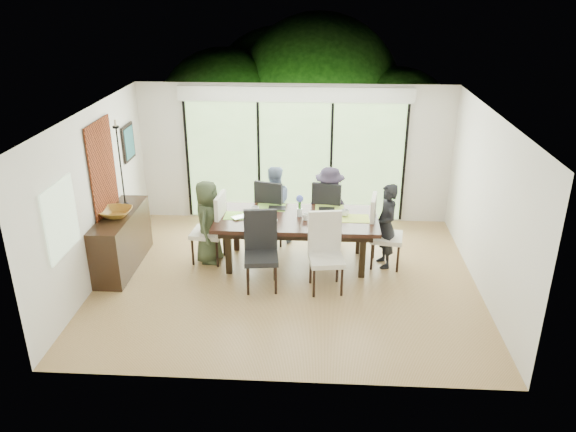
# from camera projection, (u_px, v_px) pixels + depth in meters

# --- Properties ---
(floor) EXTENTS (6.00, 5.00, 0.01)m
(floor) POSITION_uv_depth(u_px,v_px,m) (287.00, 279.00, 9.06)
(floor) COLOR olive
(floor) RESTS_ON ground
(ceiling) EXTENTS (6.00, 5.00, 0.01)m
(ceiling) POSITION_uv_depth(u_px,v_px,m) (287.00, 113.00, 8.00)
(ceiling) COLOR white
(ceiling) RESTS_ON wall_back
(wall_back) EXTENTS (6.00, 0.02, 2.70)m
(wall_back) POSITION_uv_depth(u_px,v_px,m) (295.00, 154.00, 10.83)
(wall_back) COLOR silver
(wall_back) RESTS_ON floor
(wall_front) EXTENTS (6.00, 0.02, 2.70)m
(wall_front) POSITION_uv_depth(u_px,v_px,m) (273.00, 284.00, 6.22)
(wall_front) COLOR white
(wall_front) RESTS_ON floor
(wall_left) EXTENTS (0.02, 5.00, 2.70)m
(wall_left) POSITION_uv_depth(u_px,v_px,m) (93.00, 197.00, 8.69)
(wall_left) COLOR silver
(wall_left) RESTS_ON floor
(wall_right) EXTENTS (0.02, 5.00, 2.70)m
(wall_right) POSITION_uv_depth(u_px,v_px,m) (488.00, 206.00, 8.36)
(wall_right) COLOR silver
(wall_right) RESTS_ON floor
(glass_doors) EXTENTS (4.20, 0.02, 2.30)m
(glass_doors) POSITION_uv_depth(u_px,v_px,m) (295.00, 162.00, 10.86)
(glass_doors) COLOR #598C3F
(glass_doors) RESTS_ON wall_back
(blinds_header) EXTENTS (4.40, 0.06, 0.28)m
(blinds_header) POSITION_uv_depth(u_px,v_px,m) (295.00, 95.00, 10.34)
(blinds_header) COLOR white
(blinds_header) RESTS_ON wall_back
(mullion_a) EXTENTS (0.05, 0.04, 2.30)m
(mullion_a) POSITION_uv_depth(u_px,v_px,m) (188.00, 160.00, 10.96)
(mullion_a) COLOR black
(mullion_a) RESTS_ON wall_back
(mullion_b) EXTENTS (0.05, 0.04, 2.30)m
(mullion_b) POSITION_uv_depth(u_px,v_px,m) (259.00, 161.00, 10.88)
(mullion_b) COLOR black
(mullion_b) RESTS_ON wall_back
(mullion_c) EXTENTS (0.05, 0.04, 2.30)m
(mullion_c) POSITION_uv_depth(u_px,v_px,m) (331.00, 163.00, 10.81)
(mullion_c) COLOR black
(mullion_c) RESTS_ON wall_back
(mullion_d) EXTENTS (0.05, 0.04, 2.30)m
(mullion_d) POSITION_uv_depth(u_px,v_px,m) (404.00, 164.00, 10.73)
(mullion_d) COLOR black
(mullion_d) RESTS_ON wall_back
(side_window) EXTENTS (0.02, 0.90, 1.00)m
(side_window) POSITION_uv_depth(u_px,v_px,m) (61.00, 219.00, 7.53)
(side_window) COLOR #8CAD7F
(side_window) RESTS_ON wall_left
(deck) EXTENTS (6.00, 1.80, 0.10)m
(deck) POSITION_uv_depth(u_px,v_px,m) (297.00, 204.00, 12.20)
(deck) COLOR brown
(deck) RESTS_ON ground
(rail_top) EXTENTS (6.00, 0.08, 0.06)m
(rail_top) POSITION_uv_depth(u_px,v_px,m) (298.00, 166.00, 12.70)
(rail_top) COLOR brown
(rail_top) RESTS_ON deck
(foliage_left) EXTENTS (3.20, 3.20, 3.20)m
(foliage_left) POSITION_uv_depth(u_px,v_px,m) (225.00, 116.00, 13.37)
(foliage_left) COLOR #14380F
(foliage_left) RESTS_ON ground
(foliage_mid) EXTENTS (4.00, 4.00, 4.00)m
(foliage_mid) POSITION_uv_depth(u_px,v_px,m) (318.00, 97.00, 13.66)
(foliage_mid) COLOR #14380F
(foliage_mid) RESTS_ON ground
(foliage_right) EXTENTS (2.80, 2.80, 2.80)m
(foliage_right) POSITION_uv_depth(u_px,v_px,m) (395.00, 128.00, 13.04)
(foliage_right) COLOR #14380F
(foliage_right) RESTS_ON ground
(foliage_far) EXTENTS (3.60, 3.60, 3.60)m
(foliage_far) POSITION_uv_depth(u_px,v_px,m) (279.00, 99.00, 14.43)
(foliage_far) COLOR #14380F
(foliage_far) RESTS_ON ground
(table_top) EXTENTS (2.68, 1.23, 0.07)m
(table_top) POSITION_uv_depth(u_px,v_px,m) (296.00, 219.00, 9.27)
(table_top) COLOR black
(table_top) RESTS_ON floor
(table_apron) EXTENTS (2.46, 1.01, 0.11)m
(table_apron) POSITION_uv_depth(u_px,v_px,m) (296.00, 225.00, 9.31)
(table_apron) COLOR black
(table_apron) RESTS_ON floor
(table_leg_fl) EXTENTS (0.10, 0.10, 0.77)m
(table_leg_fl) POSITION_uv_depth(u_px,v_px,m) (229.00, 252.00, 9.10)
(table_leg_fl) COLOR black
(table_leg_fl) RESTS_ON floor
(table_leg_fr) EXTENTS (0.10, 0.10, 0.77)m
(table_leg_fr) POSITION_uv_depth(u_px,v_px,m) (362.00, 255.00, 8.98)
(table_leg_fr) COLOR black
(table_leg_fr) RESTS_ON floor
(table_leg_bl) EXTENTS (0.10, 0.10, 0.77)m
(table_leg_bl) POSITION_uv_depth(u_px,v_px,m) (236.00, 230.00, 9.89)
(table_leg_bl) COLOR black
(table_leg_bl) RESTS_ON floor
(table_leg_br) EXTENTS (0.10, 0.10, 0.77)m
(table_leg_br) POSITION_uv_depth(u_px,v_px,m) (359.00, 233.00, 9.77)
(table_leg_br) COLOR black
(table_leg_br) RESTS_ON floor
(chair_left_end) EXTENTS (0.56, 0.56, 1.23)m
(chair_left_end) POSITION_uv_depth(u_px,v_px,m) (207.00, 227.00, 9.43)
(chair_left_end) COLOR white
(chair_left_end) RESTS_ON floor
(chair_right_end) EXTENTS (0.59, 0.59, 1.23)m
(chair_right_end) POSITION_uv_depth(u_px,v_px,m) (387.00, 232.00, 9.26)
(chair_right_end) COLOR silver
(chair_right_end) RESTS_ON floor
(chair_far_left) EXTENTS (0.64, 0.64, 1.23)m
(chair_far_left) POSITION_uv_depth(u_px,v_px,m) (274.00, 210.00, 10.15)
(chair_far_left) COLOR black
(chair_far_left) RESTS_ON floor
(chair_far_right) EXTENTS (0.62, 0.62, 1.23)m
(chair_far_right) POSITION_uv_depth(u_px,v_px,m) (329.00, 211.00, 10.10)
(chair_far_right) COLOR black
(chair_far_right) RESTS_ON floor
(chair_near_left) EXTENTS (0.57, 0.57, 1.23)m
(chair_near_left) POSITION_uv_depth(u_px,v_px,m) (261.00, 252.00, 8.57)
(chair_near_left) COLOR black
(chair_near_left) RESTS_ON floor
(chair_near_right) EXTENTS (0.58, 0.58, 1.23)m
(chair_near_right) POSITION_uv_depth(u_px,v_px,m) (327.00, 254.00, 8.52)
(chair_near_right) COLOR silver
(chair_near_right) RESTS_ON floor
(person_left_end) EXTENTS (0.49, 0.71, 1.44)m
(person_left_end) POSITION_uv_depth(u_px,v_px,m) (208.00, 222.00, 9.39)
(person_left_end) COLOR #3C4830
(person_left_end) RESTS_ON floor
(person_right_end) EXTENTS (0.56, 0.75, 1.44)m
(person_right_end) POSITION_uv_depth(u_px,v_px,m) (386.00, 226.00, 9.22)
(person_right_end) COLOR black
(person_right_end) RESTS_ON floor
(person_far_left) EXTENTS (0.75, 0.56, 1.44)m
(person_far_left) POSITION_uv_depth(u_px,v_px,m) (274.00, 205.00, 10.09)
(person_far_left) COLOR #7C8FB3
(person_far_left) RESTS_ON floor
(person_far_right) EXTENTS (0.76, 0.58, 1.44)m
(person_far_right) POSITION_uv_depth(u_px,v_px,m) (329.00, 206.00, 10.04)
(person_far_right) COLOR #292132
(person_far_right) RESTS_ON floor
(placemat_left) EXTENTS (0.49, 0.36, 0.01)m
(placemat_left) POSITION_uv_depth(u_px,v_px,m) (239.00, 216.00, 9.31)
(placemat_left) COLOR #89C747
(placemat_left) RESTS_ON table_top
(placemat_right) EXTENTS (0.49, 0.36, 0.01)m
(placemat_right) POSITION_uv_depth(u_px,v_px,m) (354.00, 218.00, 9.21)
(placemat_right) COLOR #ABC044
(placemat_right) RESTS_ON table_top
(placemat_far_l) EXTENTS (0.49, 0.36, 0.01)m
(placemat_far_l) POSITION_uv_depth(u_px,v_px,m) (271.00, 207.00, 9.65)
(placemat_far_l) COLOR #6E9D38
(placemat_far_l) RESTS_ON table_top
(placemat_far_r) EXTENTS (0.49, 0.36, 0.01)m
(placemat_far_r) POSITION_uv_depth(u_px,v_px,m) (330.00, 209.00, 9.59)
(placemat_far_r) COLOR olive
(placemat_far_r) RESTS_ON table_top
(placemat_paper) EXTENTS (0.49, 0.36, 0.01)m
(placemat_paper) POSITION_uv_depth(u_px,v_px,m) (261.00, 224.00, 9.01)
(placemat_paper) COLOR white
(placemat_paper) RESTS_ON table_top
(tablet_far_l) EXTENTS (0.29, 0.20, 0.01)m
(tablet_far_l) POSITION_uv_depth(u_px,v_px,m) (277.00, 208.00, 9.59)
(tablet_far_l) COLOR black
(tablet_far_l) RESTS_ON table_top
(tablet_far_r) EXTENTS (0.27, 0.19, 0.01)m
(tablet_far_r) POSITION_uv_depth(u_px,v_px,m) (327.00, 209.00, 9.55)
(tablet_far_r) COLOR black
(tablet_far_r) RESTS_ON table_top
(papers) EXTENTS (0.34, 0.25, 0.00)m
(papers) POSITION_uv_depth(u_px,v_px,m) (339.00, 219.00, 9.17)
(papers) COLOR white
(papers) RESTS_ON table_top
(platter_base) EXTENTS (0.29, 0.29, 0.03)m
(platter_base) POSITION_uv_depth(u_px,v_px,m) (261.00, 223.00, 9.01)
(platter_base) COLOR white
(platter_base) RESTS_ON table_top
(platter_snacks) EXTENTS (0.22, 0.22, 0.02)m
(platter_snacks) POSITION_uv_depth(u_px,v_px,m) (261.00, 221.00, 9.00)
(platter_snacks) COLOR orange
(platter_snacks) RESTS_ON table_top
(vase) EXTENTS (0.09, 0.09, 0.13)m
(vase) POSITION_uv_depth(u_px,v_px,m) (300.00, 212.00, 9.28)
(vase) COLOR silver
(vase) RESTS_ON table_top
(hyacinth_stems) EXTENTS (0.04, 0.04, 0.18)m
(hyacinth_stems) POSITION_uv_depth(u_px,v_px,m) (300.00, 205.00, 9.22)
(hyacinth_stems) COLOR #337226
(hyacinth_stems) RESTS_ON table_top
(hyacinth_blooms) EXTENTS (0.12, 0.12, 0.12)m
(hyacinth_blooms) POSITION_uv_depth(u_px,v_px,m) (300.00, 199.00, 9.18)
(hyacinth_blooms) COLOR #5360D0
(hyacinth_blooms) RESTS_ON table_top
(laptop) EXTENTS (0.44, 0.41, 0.03)m
(laptop) POSITION_uv_depth(u_px,v_px,m) (245.00, 218.00, 9.21)
(laptop) COLOR silver
(laptop) RESTS_ON table_top
(cup_a) EXTENTS (0.19, 0.19, 0.11)m
(cup_a) POSITION_uv_depth(u_px,v_px,m) (255.00, 210.00, 9.41)
(cup_a) COLOR white
(cup_a) RESTS_ON table_top
(cup_b) EXTENTS (0.13, 0.13, 0.10)m
(cup_b) POSITION_uv_depth(u_px,v_px,m) (305.00, 217.00, 9.14)
(cup_b) COLOR white
(cup_b) RESTS_ON table_top
(cup_c) EXTENTS (0.18, 0.18, 0.11)m
(cup_c) POSITION_uv_depth(u_px,v_px,m) (345.00, 213.00, 9.29)
(cup_c) COLOR white
(cup_c) RESTS_ON table_top
(book) EXTENTS (0.28, 0.31, 0.02)m
(book) POSITION_uv_depth(u_px,v_px,m) (312.00, 216.00, 9.29)
(book) COLOR white
(book) RESTS_ON table_top
(sideboard) EXTENTS (0.48, 1.70, 0.95)m
(sideboard) POSITION_uv_depth(u_px,v_px,m) (122.00, 240.00, 9.28)
(sideboard) COLOR black
(sideboard) RESTS_ON floor
(bowl) EXTENTS (0.50, 0.50, 0.12)m
(bowl) POSITION_uv_depth(u_px,v_px,m) (116.00, 213.00, 8.98)
(bowl) COLOR brown
(bowl) RESTS_ON sideboard
(candlestick_base) EXTENTS (0.11, 0.11, 0.04)m
(candlestick_base) POSITION_uv_depth(u_px,v_px,m) (125.00, 205.00, 9.41)
(candlestick_base) COLOR black
(candlestick_base) RESTS_ON sideboard
(candlestick_shaft) EXTENTS (0.03, 0.03, 1.33)m
(candlestick_shaft) POSITION_uv_depth(u_px,v_px,m) (121.00, 167.00, 9.15)
(candlestick_shaft) COLOR black
(candlestick_shaft) RESTS_ON sideboard
(candlestick_pan) EXTENTS (0.11, 0.11, 0.03)m
(candlestick_pan) POSITION_uv_depth(u_px,v_px,m) (116.00, 127.00, 8.89)
(candlestick_pan) COLOR black
(candlestick_pan) RESTS_ON sideboard
(candle) EXTENTS (0.04, 0.04, 0.11)m
(candle) POSITION_uv_depth(u_px,v_px,m) (115.00, 123.00, 8.86)
(candle) COLOR silver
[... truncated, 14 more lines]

